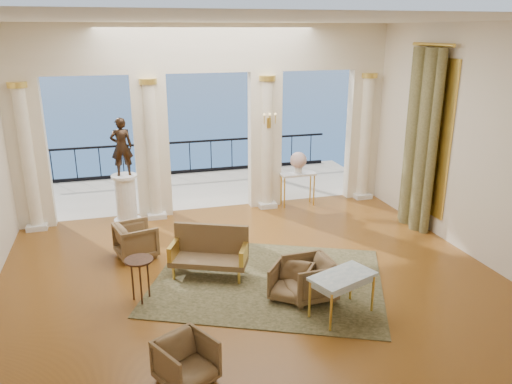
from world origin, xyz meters
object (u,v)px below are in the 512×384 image
object	(u,v)px
pedestal	(126,200)
settee	(210,251)
armchair_d	(136,239)
armchair_c	(310,277)
statue	(122,147)
side_table	(139,265)
game_table	(343,279)
armchair_b	(291,281)
console_table	(298,179)
armchair_a	(186,359)

from	to	relation	value
pedestal	settee	bearing A→B (deg)	-66.05
armchair_d	armchair_c	bearing A→B (deg)	-145.79
armchair_d	statue	size ratio (longest dim) A/B	0.57
armchair_d	side_table	bearing A→B (deg)	165.80
side_table	settee	bearing A→B (deg)	26.48
armchair_c	armchair_d	world-z (taller)	armchair_c
game_table	statue	distance (m)	6.09
armchair_d	side_table	size ratio (longest dim) A/B	1.00
armchair_c	game_table	bearing A→B (deg)	21.28
pedestal	armchair_b	bearing A→B (deg)	-59.85
armchair_d	pedestal	world-z (taller)	pedestal
console_table	armchair_a	bearing A→B (deg)	-122.73
pedestal	game_table	bearing A→B (deg)	-58.40
armchair_c	armchair_d	distance (m)	3.68
armchair_a	armchair_b	bearing A→B (deg)	11.00
armchair_a	console_table	distance (m)	7.14
game_table	armchair_d	bearing A→B (deg)	113.12
armchair_c	armchair_d	size ratio (longest dim) A/B	1.02
armchair_a	side_table	xyz separation A→B (m)	(-0.43, 2.24, 0.32)
armchair_c	pedestal	distance (m)	5.27
armchair_a	armchair_c	xyz separation A→B (m)	(2.32, 1.57, 0.05)
armchair_d	console_table	world-z (taller)	console_table
console_table	side_table	size ratio (longest dim) A/B	1.18
armchair_a	pedestal	bearing A→B (deg)	66.82
game_table	side_table	world-z (taller)	side_table
settee	side_table	xyz separation A→B (m)	(-1.29, -0.64, 0.20)
armchair_a	armchair_d	xyz separation A→B (m)	(-0.41, 4.04, 0.04)
side_table	armchair_d	bearing A→B (deg)	89.42
armchair_a	console_table	xyz separation A→B (m)	(3.77, 6.06, 0.37)
armchair_d	game_table	size ratio (longest dim) A/B	0.66
armchair_b	settee	world-z (taller)	settee
armchair_b	settee	bearing A→B (deg)	170.73
armchair_c	console_table	size ratio (longest dim) A/B	0.86
armchair_a	armchair_c	bearing A→B (deg)	5.93
armchair_a	game_table	world-z (taller)	game_table
armchair_b	armchair_a	bearing A→B (deg)	-102.82
armchair_c	statue	bearing A→B (deg)	-149.95
armchair_a	armchair_b	world-z (taller)	armchair_a
settee	game_table	distance (m)	2.63
armchair_b	console_table	distance (m)	4.77
armchair_b	game_table	xyz separation A→B (m)	(0.59, -0.71, 0.31)
side_table	armchair_c	bearing A→B (deg)	-13.75
armchair_a	statue	size ratio (longest dim) A/B	0.51
armchair_c	console_table	world-z (taller)	console_table
armchair_b	side_table	world-z (taller)	side_table
armchair_c	side_table	bearing A→B (deg)	-106.33
game_table	side_table	distance (m)	3.31
statue	armchair_d	bearing A→B (deg)	90.77
armchair_d	game_table	distance (m)	4.35
armchair_a	armchair_c	distance (m)	2.80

